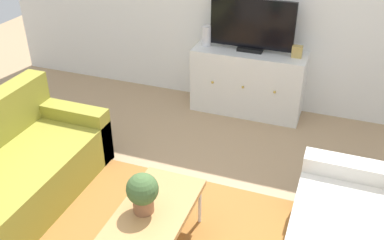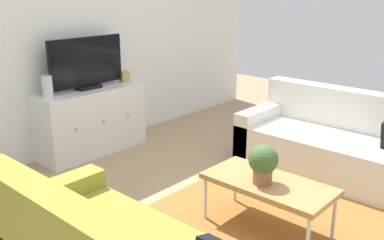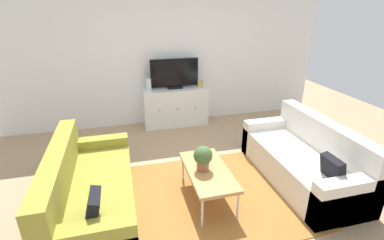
# 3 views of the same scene
# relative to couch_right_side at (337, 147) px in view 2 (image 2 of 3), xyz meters

# --- Properties ---
(ground_plane) EXTENTS (10.00, 10.00, 0.00)m
(ground_plane) POSITION_rel_couch_right_side_xyz_m (-1.44, 0.10, -0.28)
(ground_plane) COLOR tan
(wall_back) EXTENTS (6.40, 0.12, 2.70)m
(wall_back) POSITION_rel_couch_right_side_xyz_m (-1.44, 2.65, 1.07)
(wall_back) COLOR white
(wall_back) RESTS_ON ground_plane
(area_rug) EXTENTS (2.50, 1.90, 0.01)m
(area_rug) POSITION_rel_couch_right_side_xyz_m (-1.44, -0.05, -0.28)
(area_rug) COLOR #9E662D
(area_rug) RESTS_ON ground_plane
(couch_right_side) EXTENTS (0.86, 1.91, 0.84)m
(couch_right_side) POSITION_rel_couch_right_side_xyz_m (0.00, 0.00, 0.00)
(couch_right_side) COLOR silver
(couch_right_side) RESTS_ON ground_plane
(coffee_table) EXTENTS (0.50, 1.01, 0.42)m
(coffee_table) POSITION_rel_couch_right_side_xyz_m (-1.45, -0.08, 0.11)
(coffee_table) COLOR #B7844C
(coffee_table) RESTS_ON ground_plane
(potted_plant) EXTENTS (0.23, 0.23, 0.31)m
(potted_plant) POSITION_rel_couch_right_side_xyz_m (-1.51, -0.06, 0.31)
(potted_plant) COLOR #936042
(potted_plant) RESTS_ON coffee_table
(tv_console) EXTENTS (1.27, 0.47, 0.76)m
(tv_console) POSITION_rel_couch_right_side_xyz_m (-1.35, 2.37, 0.10)
(tv_console) COLOR white
(tv_console) RESTS_ON ground_plane
(flat_screen_tv) EXTENTS (0.93, 0.16, 0.58)m
(flat_screen_tv) POSITION_rel_couch_right_side_xyz_m (-1.35, 2.39, 0.76)
(flat_screen_tv) COLOR black
(flat_screen_tv) RESTS_ON tv_console
(glass_vase) EXTENTS (0.11, 0.11, 0.23)m
(glass_vase) POSITION_rel_couch_right_side_xyz_m (-1.87, 2.37, 0.59)
(glass_vase) COLOR silver
(glass_vase) RESTS_ON tv_console
(mantel_clock) EXTENTS (0.11, 0.07, 0.13)m
(mantel_clock) POSITION_rel_couch_right_side_xyz_m (-0.84, 2.37, 0.54)
(mantel_clock) COLOR tan
(mantel_clock) RESTS_ON tv_console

